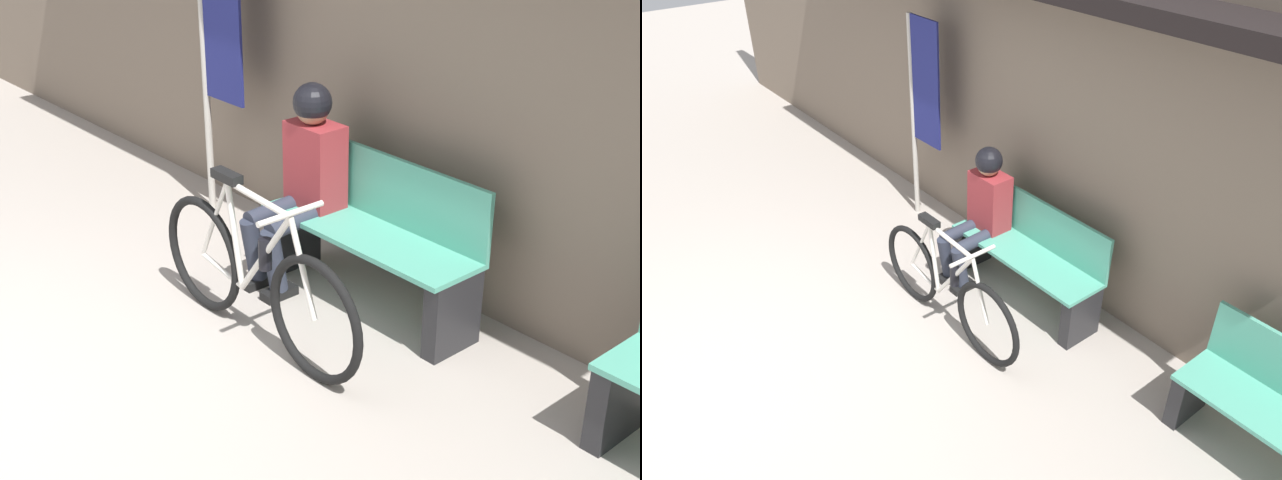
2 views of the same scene
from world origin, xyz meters
The scene contains 4 objects.
park_bench_near centered at (0.57, 2.28, 0.40)m, with size 1.41×0.42×0.87m.
bicycle centered at (0.47, 1.51, 0.37)m, with size 1.65×0.40×0.92m.
person_seated centered at (0.08, 2.18, 0.70)m, with size 0.34×0.59×1.22m.
banner_pole centered at (-1.03, 2.36, 1.29)m, with size 0.45×0.05×2.03m.
Camera 1 is at (3.83, -0.95, 2.58)m, focal length 50.00 mm.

